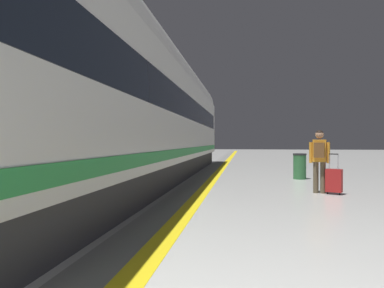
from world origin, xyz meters
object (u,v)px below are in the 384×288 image
high_speed_train (118,98)px  passenger_near (319,156)px  suitcase_near (334,181)px  waste_bin (300,166)px

high_speed_train → passenger_near: high_speed_train is taller
passenger_near → suitcase_near: size_ratio=1.58×
passenger_near → suitcase_near: passenger_near is taller
suitcase_near → passenger_near: bearing=155.9°
high_speed_train → waste_bin: (5.28, 3.87, -2.04)m
high_speed_train → waste_bin: size_ratio=31.38×
high_speed_train → waste_bin: bearing=36.3°
passenger_near → waste_bin: passenger_near is taller
passenger_near → waste_bin: size_ratio=1.79×
passenger_near → suitcase_near: (0.33, -0.15, -0.62)m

